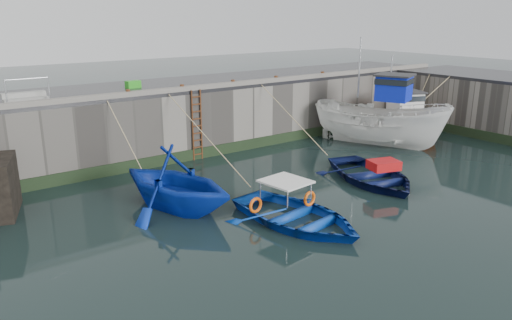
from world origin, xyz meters
TOP-DOWN VIEW (x-y plane):
  - ground at (0.00, 0.00)m, footprint 120.00×120.00m
  - quay_back at (0.00, 12.50)m, footprint 30.00×5.00m
  - road_back at (0.00, 12.50)m, footprint 30.00×5.00m
  - kerb_back at (0.00, 10.15)m, footprint 30.00×0.30m
  - algae_back at (0.00, 9.96)m, footprint 30.00×0.08m
  - ladder at (-2.00, 9.91)m, footprint 0.51×0.08m
  - boat_near_white at (-5.61, 5.17)m, footprint 5.33×5.75m
  - boat_near_white_rope at (-5.61, 8.84)m, footprint 0.04×3.49m
  - boat_near_blue at (-3.12, 1.74)m, footprint 4.01×5.21m
  - boat_near_blue_rope at (-3.12, 7.12)m, footprint 0.04×6.32m
  - boat_near_navy at (2.02, 3.13)m, footprint 4.82×5.75m
  - boat_near_navy_rope at (2.02, 7.81)m, footprint 0.04×5.09m
  - boat_far_white at (6.71, 6.72)m, footprint 5.18×7.42m
  - boat_far_orange at (9.49, 7.74)m, footprint 7.92×9.02m
  - fish_crate at (-3.87, 12.39)m, footprint 0.68×0.44m
  - railing at (-8.75, 11.25)m, footprint 1.60×1.05m
  - bollard_a at (-5.00, 10.25)m, footprint 0.18×0.18m
  - bollard_b at (-2.50, 10.25)m, footprint 0.18×0.18m
  - bollard_c at (0.20, 10.25)m, footprint 0.18×0.18m
  - bollard_d at (2.80, 10.25)m, footprint 0.18×0.18m
  - bollard_e at (6.00, 10.25)m, footprint 0.18×0.18m

SIDE VIEW (x-z plane):
  - ground at x=0.00m, z-range 0.00..0.00m
  - boat_near_white at x=-5.61m, z-range -1.25..1.25m
  - boat_near_white_rope at x=-5.61m, z-range -1.55..1.55m
  - boat_near_blue at x=-3.12m, z-range -0.50..0.50m
  - boat_near_blue_rope at x=-3.12m, z-range -1.55..1.55m
  - boat_near_navy at x=2.02m, z-range -0.51..0.51m
  - boat_near_navy_rope at x=2.02m, z-range -1.55..1.55m
  - algae_back at x=0.00m, z-range 0.00..0.50m
  - boat_far_orange at x=9.49m, z-range -1.77..2.78m
  - boat_far_white at x=6.71m, z-range -1.72..3.97m
  - quay_back at x=0.00m, z-range 0.00..3.00m
  - ladder at x=-2.00m, z-range -0.01..3.19m
  - road_back at x=0.00m, z-range 3.00..3.16m
  - kerb_back at x=0.00m, z-range 3.16..3.36m
  - bollard_a at x=-5.00m, z-range 3.16..3.44m
  - bollard_b at x=-2.50m, z-range 3.16..3.44m
  - bollard_c at x=0.20m, z-range 3.16..3.44m
  - bollard_d at x=2.80m, z-range 3.16..3.44m
  - bollard_e at x=6.00m, z-range 3.16..3.44m
  - fish_crate at x=-3.87m, z-range 3.16..3.49m
  - railing at x=-8.75m, z-range 2.86..3.86m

